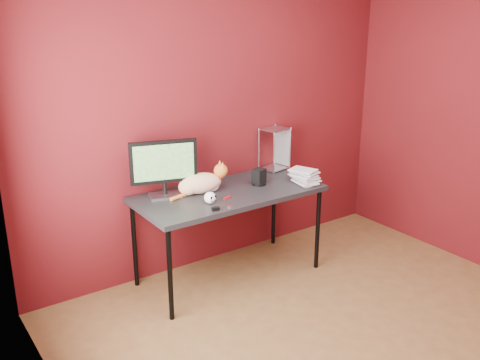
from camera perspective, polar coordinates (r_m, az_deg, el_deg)
room at (r=3.15m, az=15.04°, el=4.43°), size 3.52×3.52×2.61m
desk at (r=4.26m, az=-1.20°, el=-1.86°), size 1.50×0.70×0.75m
monitor at (r=4.09m, az=-8.13°, el=1.52°), size 0.50×0.23×0.45m
cat at (r=4.20m, az=-4.18°, el=-0.30°), size 0.51×0.24×0.24m
skull_mug at (r=3.98m, az=-3.20°, el=-1.89°), size 0.09×0.09×0.09m
speaker at (r=4.38m, az=2.03°, el=0.28°), size 0.12×0.12×0.14m
book_stack at (r=4.28m, az=6.40°, el=7.58°), size 0.22×0.25×1.26m
wire_rack at (r=4.77m, az=3.70°, el=3.35°), size 0.25×0.22×0.38m
pocket_knife at (r=4.08m, az=-1.37°, el=-1.92°), size 0.07×0.03×0.01m
black_gadget at (r=3.86m, az=-2.62°, el=-3.09°), size 0.06×0.04×0.03m
washer at (r=3.92m, az=-1.07°, el=-2.86°), size 0.05×0.05×0.00m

